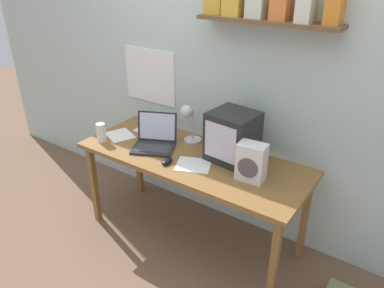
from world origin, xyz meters
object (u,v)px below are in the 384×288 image
(laptop, at_px, (155,139))
(loose_paper_near_laptop, at_px, (120,135))
(desk_lamp, at_px, (188,119))
(loose_paper_near_monitor, at_px, (193,165))
(printed_handout, at_px, (151,130))
(computer_mouse, at_px, (167,161))
(corner_desk, at_px, (192,164))
(crt_monitor, at_px, (233,136))
(juice_glass, at_px, (101,134))
(space_heater, at_px, (251,162))

(laptop, height_order, loose_paper_near_laptop, laptop)
(desk_lamp, bearing_deg, loose_paper_near_monitor, -29.48)
(printed_handout, bearing_deg, laptop, -43.62)
(laptop, xyz_separation_m, computer_mouse, (0.24, -0.16, -0.05))
(desk_lamp, height_order, printed_handout, desk_lamp)
(corner_desk, bearing_deg, crt_monitor, 27.26)
(juice_glass, distance_m, printed_handout, 0.42)
(loose_paper_near_monitor, bearing_deg, crt_monitor, 52.82)
(corner_desk, height_order, computer_mouse, computer_mouse)
(desk_lamp, bearing_deg, juice_glass, -126.79)
(desk_lamp, bearing_deg, printed_handout, -159.99)
(space_heater, distance_m, computer_mouse, 0.60)
(corner_desk, distance_m, printed_handout, 0.56)
(loose_paper_near_laptop, height_order, printed_handout, same)
(juice_glass, relative_size, loose_paper_near_monitor, 0.50)
(crt_monitor, distance_m, loose_paper_near_monitor, 0.34)
(corner_desk, relative_size, crt_monitor, 4.84)
(corner_desk, relative_size, laptop, 4.37)
(corner_desk, height_order, juice_glass, juice_glass)
(corner_desk, bearing_deg, printed_handout, 161.84)
(desk_lamp, bearing_deg, laptop, -111.31)
(laptop, bearing_deg, juice_glass, 179.08)
(printed_handout, bearing_deg, loose_paper_near_monitor, -24.03)
(loose_paper_near_monitor, bearing_deg, desk_lamp, 130.57)
(crt_monitor, distance_m, laptop, 0.61)
(computer_mouse, distance_m, printed_handout, 0.57)
(juice_glass, xyz_separation_m, computer_mouse, (0.63, 0.02, -0.05))
(crt_monitor, height_order, loose_paper_near_laptop, crt_monitor)
(laptop, height_order, juice_glass, laptop)
(juice_glass, xyz_separation_m, printed_handout, (0.19, 0.37, -0.06))
(loose_paper_near_laptop, bearing_deg, printed_handout, 54.60)
(laptop, distance_m, computer_mouse, 0.29)
(crt_monitor, height_order, printed_handout, crt_monitor)
(space_heater, relative_size, loose_paper_near_laptop, 0.91)
(corner_desk, height_order, desk_lamp, desk_lamp)
(laptop, distance_m, space_heater, 0.81)
(loose_paper_near_monitor, height_order, loose_paper_near_laptop, same)
(juice_glass, bearing_deg, space_heater, 7.30)
(desk_lamp, height_order, computer_mouse, desk_lamp)
(crt_monitor, height_order, computer_mouse, crt_monitor)
(corner_desk, xyz_separation_m, printed_handout, (-0.53, 0.17, 0.07))
(printed_handout, bearing_deg, corner_desk, -18.16)
(juice_glass, relative_size, printed_handout, 0.56)
(corner_desk, height_order, laptop, laptop)
(corner_desk, height_order, crt_monitor, crt_monitor)
(laptop, relative_size, juice_glass, 2.64)
(loose_paper_near_monitor, distance_m, loose_paper_near_laptop, 0.76)
(desk_lamp, xyz_separation_m, printed_handout, (-0.38, -0.00, -0.19))
(laptop, xyz_separation_m, loose_paper_near_monitor, (0.40, -0.08, -0.06))
(crt_monitor, relative_size, laptop, 0.90)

